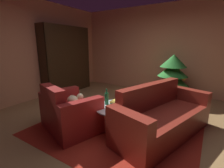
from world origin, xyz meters
TOP-DOWN VIEW (x-y plane):
  - ground_plane at (0.00, 0.00)m, footprint 7.04×7.04m
  - wall_back at (0.00, 2.75)m, footprint 5.99×0.06m
  - wall_left at (-2.96, 0.00)m, footprint 0.06×5.56m
  - area_rug at (-0.07, -0.15)m, footprint 2.84×2.41m
  - bookshelf_unit at (-2.70, 1.25)m, footprint 0.38×1.77m
  - armchair_red at (-0.79, -0.67)m, footprint 1.23×1.06m
  - couch_red at (0.69, 0.08)m, footprint 1.32×2.10m
  - coffee_table at (-0.03, -0.25)m, footprint 0.78×0.78m
  - book_stack_on_table at (-0.06, -0.22)m, footprint 0.22×0.18m
  - bottle_on_table at (-0.25, -0.24)m, footprint 0.07×0.07m
  - decorated_tree at (0.41, 2.10)m, footprint 1.00×1.00m

SIDE VIEW (x-z plane):
  - ground_plane at x=0.00m, z-range 0.00..0.00m
  - area_rug at x=-0.07m, z-range 0.00..0.01m
  - couch_red at x=0.69m, z-range -0.13..0.73m
  - armchair_red at x=-0.79m, z-range -0.11..0.74m
  - coffee_table at x=-0.03m, z-range 0.19..0.65m
  - book_stack_on_table at x=-0.06m, z-range 0.46..0.56m
  - bottle_on_table at x=-0.25m, z-range 0.43..0.72m
  - decorated_tree at x=0.41m, z-range 0.00..1.29m
  - bookshelf_unit at x=-2.70m, z-range -0.02..2.09m
  - wall_back at x=0.00m, z-range 0.00..2.77m
  - wall_left at x=-2.96m, z-range 0.00..2.77m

